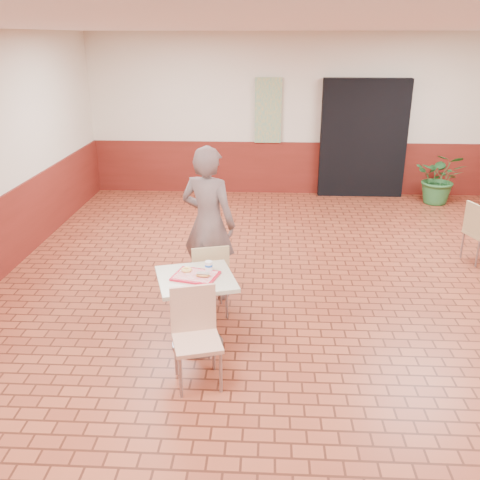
{
  "coord_description": "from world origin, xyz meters",
  "views": [
    {
      "loc": [
        -0.6,
        -5.3,
        2.92
      ],
      "look_at": [
        -0.86,
        -0.18,
        0.95
      ],
      "focal_mm": 40.0,
      "sensor_mm": 36.0,
      "label": 1
    }
  ],
  "objects_px": {
    "chair_main_front": "(196,331)",
    "paper_cup": "(209,266)",
    "long_john_donut": "(203,275)",
    "main_table": "(196,300)",
    "customer": "(208,224)",
    "serving_tray": "(196,276)",
    "potted_plant": "(440,178)",
    "ring_donut": "(187,270)",
    "chair_main_back": "(209,276)",
    "chair_second_left": "(479,230)"
  },
  "relations": [
    {
      "from": "customer",
      "to": "ring_donut",
      "type": "xyz_separation_m",
      "value": [
        -0.1,
        -1.06,
        -0.11
      ]
    },
    {
      "from": "chair_main_back",
      "to": "customer",
      "type": "height_order",
      "value": "customer"
    },
    {
      "from": "chair_main_back",
      "to": "paper_cup",
      "type": "relative_size",
      "value": 9.19
    },
    {
      "from": "main_table",
      "to": "ring_donut",
      "type": "distance_m",
      "value": 0.31
    },
    {
      "from": "chair_main_back",
      "to": "ring_donut",
      "type": "xyz_separation_m",
      "value": [
        -0.16,
        -0.53,
        0.31
      ]
    },
    {
      "from": "main_table",
      "to": "chair_main_front",
      "type": "relative_size",
      "value": 0.86
    },
    {
      "from": "chair_main_back",
      "to": "long_john_donut",
      "type": "relative_size",
      "value": 5.97
    },
    {
      "from": "ring_donut",
      "to": "potted_plant",
      "type": "height_order",
      "value": "potted_plant"
    },
    {
      "from": "main_table",
      "to": "chair_main_front",
      "type": "xyz_separation_m",
      "value": [
        0.06,
        -0.55,
        -0.02
      ]
    },
    {
      "from": "ring_donut",
      "to": "long_john_donut",
      "type": "bearing_deg",
      "value": -34.86
    },
    {
      "from": "ring_donut",
      "to": "chair_second_left",
      "type": "bearing_deg",
      "value": 31.63
    },
    {
      "from": "potted_plant",
      "to": "serving_tray",
      "type": "bearing_deg",
      "value": -127.05
    },
    {
      "from": "potted_plant",
      "to": "chair_main_front",
      "type": "bearing_deg",
      "value": -123.8
    },
    {
      "from": "chair_main_back",
      "to": "customer",
      "type": "relative_size",
      "value": 0.48
    },
    {
      "from": "chair_main_back",
      "to": "serving_tray",
      "type": "xyz_separation_m",
      "value": [
        -0.06,
        -0.61,
        0.29
      ]
    },
    {
      "from": "ring_donut",
      "to": "paper_cup",
      "type": "xyz_separation_m",
      "value": [
        0.21,
        0.03,
        0.03
      ]
    },
    {
      "from": "customer",
      "to": "serving_tray",
      "type": "bearing_deg",
      "value": 110.56
    },
    {
      "from": "customer",
      "to": "potted_plant",
      "type": "height_order",
      "value": "customer"
    },
    {
      "from": "long_john_donut",
      "to": "paper_cup",
      "type": "xyz_separation_m",
      "value": [
        0.04,
        0.15,
        0.03
      ]
    },
    {
      "from": "long_john_donut",
      "to": "chair_second_left",
      "type": "relative_size",
      "value": 0.17
    },
    {
      "from": "paper_cup",
      "to": "potted_plant",
      "type": "height_order",
      "value": "potted_plant"
    },
    {
      "from": "chair_main_back",
      "to": "chair_second_left",
      "type": "xyz_separation_m",
      "value": [
        3.48,
        1.71,
        -0.02
      ]
    },
    {
      "from": "chair_main_front",
      "to": "long_john_donut",
      "type": "height_order",
      "value": "chair_main_front"
    },
    {
      "from": "chair_main_back",
      "to": "ring_donut",
      "type": "height_order",
      "value": "chair_main_back"
    },
    {
      "from": "long_john_donut",
      "to": "paper_cup",
      "type": "height_order",
      "value": "paper_cup"
    },
    {
      "from": "serving_tray",
      "to": "ring_donut",
      "type": "xyz_separation_m",
      "value": [
        -0.1,
        0.08,
        0.03
      ]
    },
    {
      "from": "chair_main_back",
      "to": "chair_second_left",
      "type": "bearing_deg",
      "value": -169.62
    },
    {
      "from": "customer",
      "to": "chair_second_left",
      "type": "bearing_deg",
      "value": -140.68
    },
    {
      "from": "customer",
      "to": "serving_tray",
      "type": "distance_m",
      "value": 1.14
    },
    {
      "from": "chair_main_back",
      "to": "paper_cup",
      "type": "xyz_separation_m",
      "value": [
        0.05,
        -0.5,
        0.35
      ]
    },
    {
      "from": "serving_tray",
      "to": "ring_donut",
      "type": "height_order",
      "value": "ring_donut"
    },
    {
      "from": "main_table",
      "to": "chair_second_left",
      "type": "distance_m",
      "value": 4.24
    },
    {
      "from": "customer",
      "to": "paper_cup",
      "type": "height_order",
      "value": "customer"
    },
    {
      "from": "chair_main_front",
      "to": "paper_cup",
      "type": "xyz_separation_m",
      "value": [
        0.05,
        0.66,
        0.34
      ]
    },
    {
      "from": "long_john_donut",
      "to": "main_table",
      "type": "bearing_deg",
      "value": 149.67
    },
    {
      "from": "ring_donut",
      "to": "long_john_donut",
      "type": "xyz_separation_m",
      "value": [
        0.17,
        -0.12,
        0.0
      ]
    },
    {
      "from": "chair_main_back",
      "to": "serving_tray",
      "type": "relative_size",
      "value": 2.1
    },
    {
      "from": "long_john_donut",
      "to": "paper_cup",
      "type": "distance_m",
      "value": 0.16
    },
    {
      "from": "serving_tray",
      "to": "ring_donut",
      "type": "relative_size",
      "value": 3.88
    },
    {
      "from": "chair_main_back",
      "to": "potted_plant",
      "type": "xyz_separation_m",
      "value": [
        3.77,
        4.47,
        -0.0
      ]
    },
    {
      "from": "main_table",
      "to": "serving_tray",
      "type": "relative_size",
      "value": 1.83
    },
    {
      "from": "chair_main_back",
      "to": "paper_cup",
      "type": "bearing_deg",
      "value": 80.43
    },
    {
      "from": "customer",
      "to": "paper_cup",
      "type": "relative_size",
      "value": 19.31
    },
    {
      "from": "serving_tray",
      "to": "ring_donut",
      "type": "distance_m",
      "value": 0.13
    },
    {
      "from": "chair_second_left",
      "to": "potted_plant",
      "type": "distance_m",
      "value": 2.77
    },
    {
      "from": "chair_main_back",
      "to": "customer",
      "type": "xyz_separation_m",
      "value": [
        -0.06,
        0.52,
        0.42
      ]
    },
    {
      "from": "main_table",
      "to": "chair_second_left",
      "type": "height_order",
      "value": "chair_second_left"
    },
    {
      "from": "customer",
      "to": "serving_tray",
      "type": "relative_size",
      "value": 4.4
    },
    {
      "from": "customer",
      "to": "potted_plant",
      "type": "distance_m",
      "value": 5.51
    },
    {
      "from": "chair_main_back",
      "to": "potted_plant",
      "type": "height_order",
      "value": "potted_plant"
    }
  ]
}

